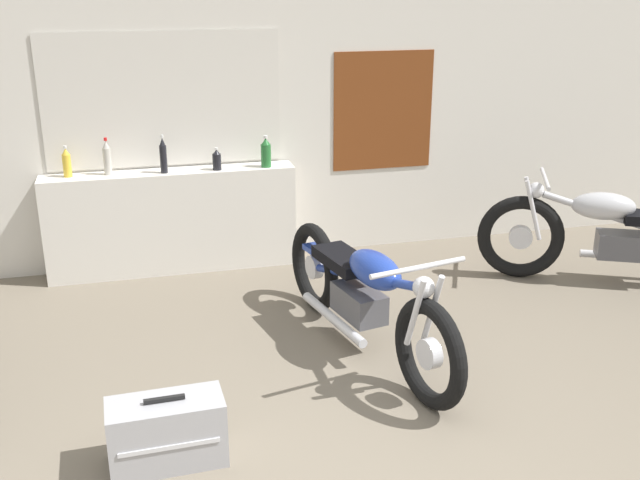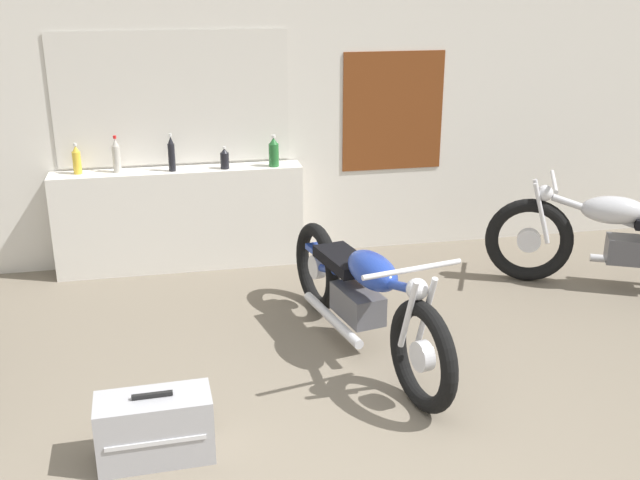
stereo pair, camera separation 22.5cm
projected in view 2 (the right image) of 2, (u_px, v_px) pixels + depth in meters
name	position (u px, v px, depth m)	size (l,w,h in m)	color
wall_back	(238.00, 100.00, 6.30)	(10.00, 0.07, 2.80)	silver
sill_counter	(181.00, 219.00, 6.36)	(2.07, 0.28, 0.87)	silver
bottle_leftmost	(77.00, 160.00, 6.05)	(0.07, 0.07, 0.25)	gold
bottle_left_center	(116.00, 156.00, 6.09)	(0.06, 0.06, 0.30)	#B7B2A8
bottle_center	(172.00, 154.00, 6.12)	(0.06, 0.06, 0.31)	black
bottle_right_center	(225.00, 159.00, 6.22)	(0.07, 0.07, 0.19)	black
bottle_rightmost	(274.00, 152.00, 6.28)	(0.09, 0.09, 0.27)	#23662D
motorcycle_silver	(625.00, 240.00, 5.93)	(2.01, 1.06, 0.87)	black
motorcycle_blue	(362.00, 295.00, 4.93)	(0.74, 2.16, 0.83)	black
hard_case_silver	(155.00, 428.00, 3.89)	(0.60, 0.30, 0.39)	#9E9EA3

